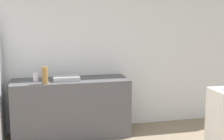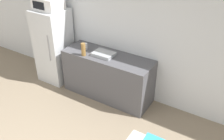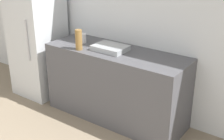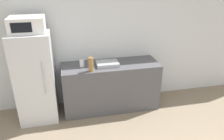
{
  "view_description": "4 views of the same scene",
  "coord_description": "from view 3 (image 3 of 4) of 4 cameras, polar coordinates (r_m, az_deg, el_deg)",
  "views": [
    {
      "loc": [
        -0.5,
        -2.23,
        1.84
      ],
      "look_at": [
        0.42,
        1.65,
        1.17
      ],
      "focal_mm": 50.0,
      "sensor_mm": 36.0,
      "label": 1
    },
    {
      "loc": [
        2.2,
        -1.0,
        3.09
      ],
      "look_at": [
        0.5,
        1.76,
        1.13
      ],
      "focal_mm": 40.0,
      "sensor_mm": 36.0,
      "label": 2
    },
    {
      "loc": [
        1.94,
        -0.4,
        2.14
      ],
      "look_at": [
        0.21,
        2.03,
        0.87
      ],
      "focal_mm": 50.0,
      "sensor_mm": 36.0,
      "label": 3
    },
    {
      "loc": [
        -0.8,
        -1.11,
        2.44
      ],
      "look_at": [
        -0.11,
        2.04,
        0.98
      ],
      "focal_mm": 35.0,
      "sensor_mm": 36.0,
      "label": 4
    }
  ],
  "objects": [
    {
      "name": "refrigerator",
      "position": [
        4.56,
        -13.42,
        5.2
      ],
      "size": [
        0.63,
        0.64,
        1.58
      ],
      "color": "silver",
      "rests_on": "ground_plane"
    },
    {
      "name": "counter",
      "position": [
        3.88,
        0.73,
        -2.75
      ],
      "size": [
        1.78,
        0.61,
        0.9
      ],
      "primitive_type": "cube",
      "color": "#4C4C51",
      "rests_on": "ground_plane"
    },
    {
      "name": "bottle_tall",
      "position": [
        3.73,
        -6.11,
        5.52
      ],
      "size": [
        0.08,
        0.08,
        0.25
      ],
      "primitive_type": "cylinder",
      "color": "olive",
      "rests_on": "counter"
    },
    {
      "name": "sink_basin",
      "position": [
        3.71,
        -0.33,
        4.06
      ],
      "size": [
        0.4,
        0.29,
        0.06
      ],
      "primitive_type": "cube",
      "color": "#9EA3A8",
      "rests_on": "counter"
    },
    {
      "name": "wall_back",
      "position": [
        3.85,
        4.3,
        10.4
      ],
      "size": [
        8.0,
        0.06,
        2.6
      ],
      "primitive_type": "cube",
      "color": "silver",
      "rests_on": "ground_plane"
    },
    {
      "name": "bottle_short",
      "position": [
        4.0,
        -5.33,
        5.81
      ],
      "size": [
        0.08,
        0.08,
        0.12
      ],
      "primitive_type": "cylinder",
      "color": "silver",
      "rests_on": "counter"
    }
  ]
}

